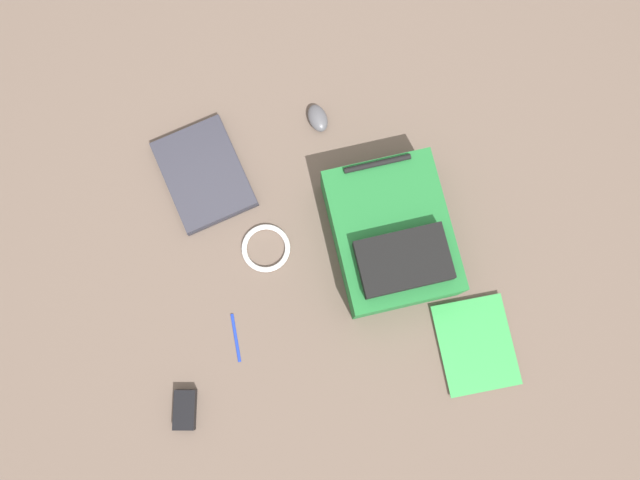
% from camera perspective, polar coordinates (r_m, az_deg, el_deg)
% --- Properties ---
extents(ground_plane, '(3.44, 3.44, 0.00)m').
position_cam_1_polar(ground_plane, '(1.86, 0.65, -0.99)').
color(ground_plane, brown).
extents(backpack, '(0.40, 0.47, 0.20)m').
position_cam_1_polar(backpack, '(1.79, 6.60, 0.32)').
color(backpack, '#1E662D').
rests_on(backpack, ground_plane).
extents(laptop, '(0.33, 0.38, 0.03)m').
position_cam_1_polar(laptop, '(1.93, -10.61, 5.95)').
color(laptop, '#24242C').
rests_on(laptop, ground_plane).
extents(book_comic, '(0.25, 0.29, 0.02)m').
position_cam_1_polar(book_comic, '(1.88, 14.07, -9.32)').
color(book_comic, silver).
rests_on(book_comic, ground_plane).
extents(computer_mouse, '(0.08, 0.10, 0.04)m').
position_cam_1_polar(computer_mouse, '(1.95, -0.21, 11.12)').
color(computer_mouse, '#4C4C51').
rests_on(computer_mouse, ground_plane).
extents(cable_coil, '(0.15, 0.15, 0.02)m').
position_cam_1_polar(cable_coil, '(1.86, -4.99, -0.74)').
color(cable_coil, silver).
rests_on(cable_coil, ground_plane).
extents(power_brick, '(0.06, 0.11, 0.03)m').
position_cam_1_polar(power_brick, '(1.86, -12.29, -14.97)').
color(power_brick, black).
rests_on(power_brick, ground_plane).
extents(pen_black, '(0.03, 0.14, 0.01)m').
position_cam_1_polar(pen_black, '(1.84, -7.75, -8.88)').
color(pen_black, '#1933B2').
rests_on(pen_black, ground_plane).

